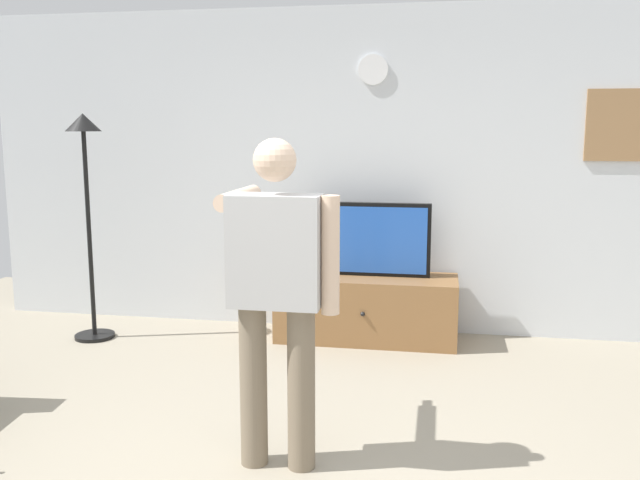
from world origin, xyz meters
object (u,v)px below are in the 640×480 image
at_px(television, 368,239).
at_px(person_standing_nearer_lamp, 277,284).
at_px(tv_stand, 367,308).
at_px(floor_lamp, 86,180).
at_px(wall_clock, 373,70).
at_px(framed_picture, 625,125).

relative_size(television, person_standing_nearer_lamp, 0.60).
relative_size(tv_stand, floor_lamp, 0.80).
relative_size(tv_stand, wall_clock, 5.93).
distance_m(tv_stand, wall_clock, 1.94).
height_order(wall_clock, floor_lamp, wall_clock).
xyz_separation_m(television, wall_clock, (-0.00, 0.24, 1.36)).
bearing_deg(tv_stand, wall_clock, 90.00).
xyz_separation_m(floor_lamp, person_standing_nearer_lamp, (2.00, -1.81, -0.36)).
xyz_separation_m(tv_stand, person_standing_nearer_lamp, (-0.22, -2.17, 0.69)).
distance_m(framed_picture, floor_lamp, 4.25).
distance_m(floor_lamp, person_standing_nearer_lamp, 2.72).
height_order(tv_stand, person_standing_nearer_lamp, person_standing_nearer_lamp).
xyz_separation_m(framed_picture, floor_lamp, (-4.18, -0.65, -0.43)).
bearing_deg(television, person_standing_nearer_lamp, -95.65).
xyz_separation_m(television, person_standing_nearer_lamp, (-0.22, -2.22, 0.13)).
xyz_separation_m(wall_clock, person_standing_nearer_lamp, (-0.22, -2.46, -1.23)).
height_order(television, framed_picture, framed_picture).
height_order(framed_picture, person_standing_nearer_lamp, framed_picture).
bearing_deg(person_standing_nearer_lamp, framed_picture, 48.52).
xyz_separation_m(tv_stand, wall_clock, (0.00, 0.29, 1.92)).
distance_m(framed_picture, person_standing_nearer_lamp, 3.38).
bearing_deg(floor_lamp, person_standing_nearer_lamp, -42.19).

